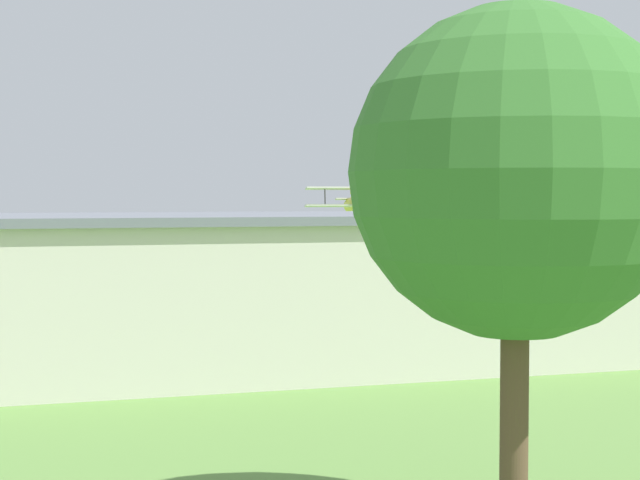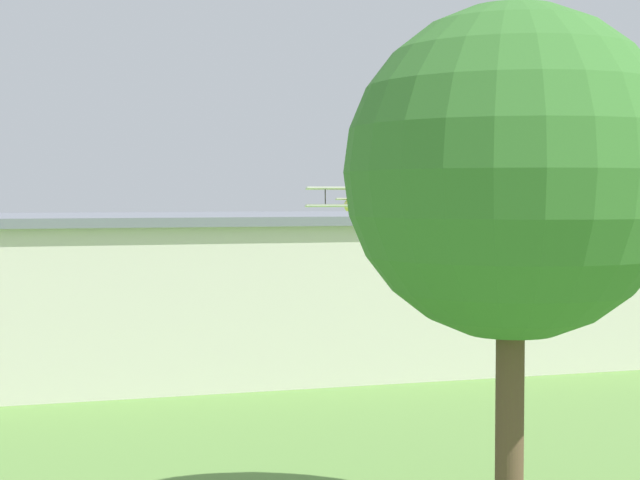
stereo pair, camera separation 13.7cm
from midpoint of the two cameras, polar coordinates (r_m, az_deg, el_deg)
name	(u,v)px [view 2 (the right image)]	position (r m, az deg, el deg)	size (l,w,h in m)	color
ground_plane	(231,293)	(75.48, -5.04, -3.02)	(400.00, 400.00, 0.00)	#608C42
hangar	(249,289)	(43.25, -3.97, -2.82)	(35.93, 14.01, 6.52)	beige
biplane	(358,201)	(77.02, 2.22, 2.22)	(8.32, 6.55, 3.75)	yellow
person_near_hangar_door	(2,312)	(58.65, -17.60, -3.92)	(0.38, 0.38, 1.66)	#B23333
person_watching_takeoff	(542,309)	(59.25, 12.59, -3.85)	(0.47, 0.47, 1.57)	navy
tree_behind_hangar_right	(512,174)	(20.67, 11.04, 3.72)	(6.82, 6.82, 11.20)	brown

